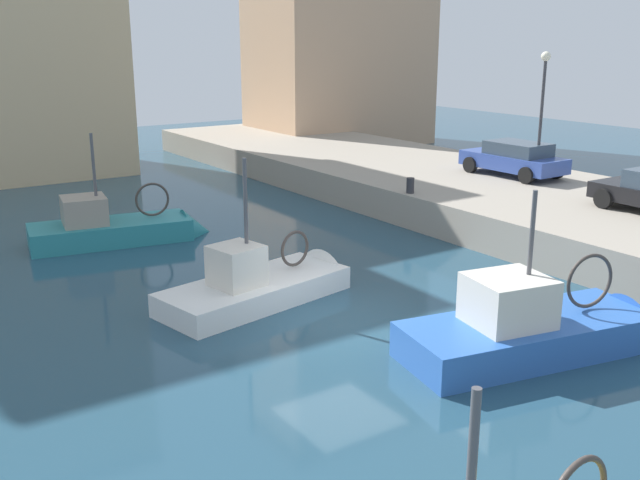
% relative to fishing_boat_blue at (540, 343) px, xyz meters
% --- Properties ---
extents(water_surface, '(80.00, 80.00, 0.00)m').
position_rel_fishing_boat_blue_xyz_m(water_surface, '(-2.65, 3.78, -0.16)').
color(water_surface, navy).
rests_on(water_surface, ground).
extents(quay_wall, '(9.00, 56.00, 1.20)m').
position_rel_fishing_boat_blue_xyz_m(quay_wall, '(8.85, 3.78, 0.44)').
color(quay_wall, '#9E9384').
rests_on(quay_wall, ground).
extents(fishing_boat_blue, '(6.64, 3.23, 4.52)m').
position_rel_fishing_boat_blue_xyz_m(fishing_boat_blue, '(0.00, 0.00, 0.00)').
color(fishing_boat_blue, '#2D60B7').
rests_on(fishing_boat_blue, ground).
extents(fishing_boat_white, '(6.09, 2.96, 4.64)m').
position_rel_fishing_boat_blue_xyz_m(fishing_boat_white, '(-3.23, 6.17, -0.04)').
color(fishing_boat_white, white).
rests_on(fishing_boat_white, ground).
extents(fishing_boat_teal, '(6.10, 2.86, 4.49)m').
position_rel_fishing_boat_blue_xyz_m(fishing_boat_teal, '(-4.55, 13.58, -0.02)').
color(fishing_boat_teal, teal).
rests_on(fishing_boat_teal, ground).
extents(parked_car_blue, '(2.04, 4.25, 1.36)m').
position_rel_fishing_boat_blue_xyz_m(parked_car_blue, '(10.30, 10.01, 1.74)').
color(parked_car_blue, '#334C9E').
rests_on(parked_car_blue, quay_wall).
extents(mooring_bollard_mid, '(0.28, 0.28, 0.55)m').
position_rel_fishing_boat_blue_xyz_m(mooring_bollard_mid, '(4.70, 9.78, 1.32)').
color(mooring_bollard_mid, '#2D2D33').
rests_on(mooring_bollard_mid, quay_wall).
extents(quay_streetlamp, '(0.36, 0.36, 4.83)m').
position_rel_fishing_boat_blue_xyz_m(quay_streetlamp, '(10.35, 8.90, 4.30)').
color(quay_streetlamp, '#38383D').
rests_on(quay_streetlamp, quay_wall).
extents(waterfront_building_west_mid, '(8.26, 8.94, 15.82)m').
position_rel_fishing_boat_blue_xyz_m(waterfront_building_west_mid, '(-3.66, 29.05, 7.77)').
color(waterfront_building_west_mid, '#D1B284').
rests_on(waterfront_building_west_mid, ground).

